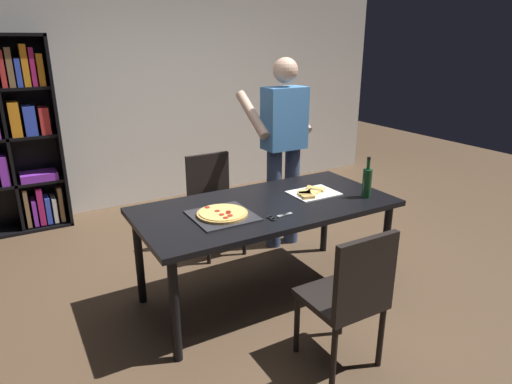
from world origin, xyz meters
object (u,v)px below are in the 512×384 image
chair_near_camera (351,293)px  wine_bottle (367,182)px  person_serving_pizza (283,143)px  kitchen_scissors (276,217)px  dining_table (266,213)px  chair_far_side (213,197)px  pepperoni_pizza_on_tray (222,214)px

chair_near_camera → wine_bottle: (0.74, 0.70, 0.36)m
person_serving_pizza → kitchen_scissors: person_serving_pizza is taller
chair_near_camera → kitchen_scissors: 0.73m
dining_table → person_serving_pizza: (0.62, 0.72, 0.32)m
chair_far_side → person_serving_pizza: 0.81m
dining_table → wine_bottle: wine_bottle is taller
chair_near_camera → pepperoni_pizza_on_tray: 1.00m
dining_table → wine_bottle: bearing=-18.3°
dining_table → chair_far_side: (0.00, 0.94, -0.17)m
dining_table → chair_near_camera: 0.96m
pepperoni_pizza_on_tray → kitchen_scissors: bearing=-33.7°
chair_near_camera → person_serving_pizza: person_serving_pizza is taller
dining_table → pepperoni_pizza_on_tray: (-0.38, -0.05, 0.08)m
kitchen_scissors → person_serving_pizza: bearing=54.9°
pepperoni_pizza_on_tray → wine_bottle: (1.12, -0.19, 0.10)m
chair_near_camera → wine_bottle: wine_bottle is taller
person_serving_pizza → chair_far_side: bearing=160.3°
wine_bottle → kitchen_scissors: bearing=-179.2°
dining_table → kitchen_scissors: (-0.08, -0.26, 0.07)m
chair_far_side → person_serving_pizza: (0.62, -0.22, 0.49)m
pepperoni_pizza_on_tray → kitchen_scissors: (0.31, -0.20, -0.01)m
chair_far_side → wine_bottle: wine_bottle is taller
chair_near_camera → pepperoni_pizza_on_tray: (-0.38, 0.89, 0.25)m
person_serving_pizza → dining_table: bearing=-130.3°
dining_table → kitchen_scissors: kitchen_scissors is taller
chair_far_side → wine_bottle: (0.74, -1.19, 0.36)m
chair_near_camera → person_serving_pizza: bearing=69.8°
chair_far_side → pepperoni_pizza_on_tray: (-0.38, -1.00, 0.25)m
dining_table → person_serving_pizza: size_ratio=1.08×
wine_bottle → person_serving_pizza: bearing=97.5°
dining_table → wine_bottle: size_ratio=5.99×
dining_table → chair_far_side: bearing=90.0°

